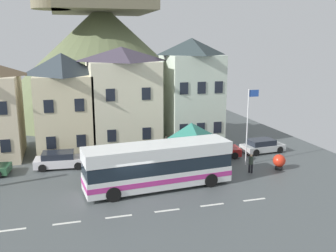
{
  "coord_description": "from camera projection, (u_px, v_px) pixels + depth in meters",
  "views": [
    {
      "loc": [
        -4.4,
        -23.79,
        10.19
      ],
      "look_at": [
        3.51,
        3.83,
        3.78
      ],
      "focal_mm": 40.41,
      "sensor_mm": 36.0,
      "label": 1
    }
  ],
  "objects": [
    {
      "name": "ground_plane",
      "position": [
        134.0,
        195.0,
        25.73
      ],
      "size": [
        40.0,
        60.0,
        0.07
      ],
      "color": "#4A5152"
    },
    {
      "name": "townhouse_01",
      "position": [
        64.0,
        103.0,
        35.1
      ],
      "size": [
        5.03,
        6.57,
        9.22
      ],
      "color": "beige",
      "rests_on": "ground_plane"
    },
    {
      "name": "townhouse_02",
      "position": [
        123.0,
        98.0,
        36.62
      ],
      "size": [
        6.38,
        6.77,
        9.75
      ],
      "color": "beige",
      "rests_on": "ground_plane"
    },
    {
      "name": "townhouse_03",
      "position": [
        191.0,
        92.0,
        37.95
      ],
      "size": [
        5.16,
        5.87,
        10.56
      ],
      "color": "beige",
      "rests_on": "ground_plane"
    },
    {
      "name": "hilltop_castle",
      "position": [
        103.0,
        54.0,
        55.54
      ],
      "size": [
        34.05,
        34.05,
        24.07
      ],
      "color": "#616D48",
      "rests_on": "ground_plane"
    },
    {
      "name": "transit_bus",
      "position": [
        158.0,
        166.0,
        26.67
      ],
      "size": [
        10.68,
        3.5,
        3.22
      ],
      "rotation": [
        0.0,
        0.0,
        0.09
      ],
      "color": "white",
      "rests_on": "ground_plane"
    },
    {
      "name": "bus_shelter",
      "position": [
        191.0,
        132.0,
        30.57
      ],
      "size": [
        3.6,
        3.6,
        3.82
      ],
      "color": "#473D33",
      "rests_on": "ground_plane"
    },
    {
      "name": "parked_car_01",
      "position": [
        60.0,
        160.0,
        31.22
      ],
      "size": [
        4.37,
        2.27,
        1.33
      ],
      "rotation": [
        0.0,
        0.0,
        -0.09
      ],
      "color": "silver",
      "rests_on": "ground_plane"
    },
    {
      "name": "parked_car_02",
      "position": [
        217.0,
        150.0,
        34.05
      ],
      "size": [
        4.09,
        2.28,
        1.32
      ],
      "rotation": [
        0.0,
        0.0,
        -0.12
      ],
      "color": "maroon",
      "rests_on": "ground_plane"
    },
    {
      "name": "parked_car_03",
      "position": [
        262.0,
        146.0,
        35.6
      ],
      "size": [
        4.11,
        2.22,
        1.25
      ],
      "rotation": [
        0.0,
        0.0,
        0.08
      ],
      "color": "silver",
      "rests_on": "ground_plane"
    },
    {
      "name": "pedestrian_00",
      "position": [
        213.0,
        161.0,
        29.88
      ],
      "size": [
        0.32,
        0.32,
        1.61
      ],
      "color": "black",
      "rests_on": "ground_plane"
    },
    {
      "name": "pedestrian_01",
      "position": [
        251.0,
        163.0,
        29.91
      ],
      "size": [
        0.35,
        0.35,
        1.53
      ],
      "color": "black",
      "rests_on": "ground_plane"
    },
    {
      "name": "public_bench",
      "position": [
        208.0,
        152.0,
        34.03
      ],
      "size": [
        1.44,
        0.48,
        0.87
      ],
      "color": "#473828",
      "rests_on": "ground_plane"
    },
    {
      "name": "flagpole",
      "position": [
        248.0,
        121.0,
        31.26
      ],
      "size": [
        0.95,
        0.1,
        6.43
      ],
      "color": "silver",
      "rests_on": "ground_plane"
    },
    {
      "name": "harbour_buoy",
      "position": [
        279.0,
        161.0,
        30.71
      ],
      "size": [
        1.02,
        1.02,
        1.27
      ],
      "color": "black",
      "rests_on": "ground_plane"
    }
  ]
}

